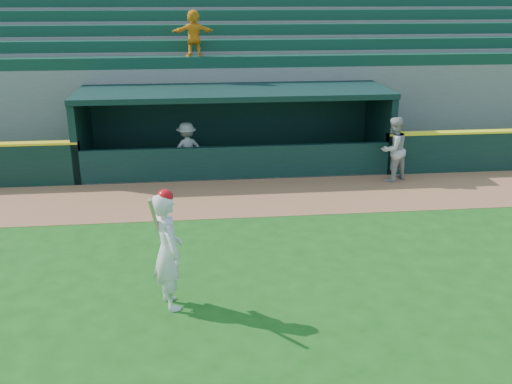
# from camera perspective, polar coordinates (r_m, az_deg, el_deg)

# --- Properties ---
(ground) EXTENTS (120.00, 120.00, 0.00)m
(ground) POSITION_cam_1_polar(r_m,az_deg,el_deg) (10.90, 0.92, -9.26)
(ground) COLOR #174C13
(ground) RESTS_ON ground
(warning_track) EXTENTS (40.00, 3.00, 0.01)m
(warning_track) POSITION_cam_1_polar(r_m,az_deg,el_deg) (15.36, -1.33, -0.51)
(warning_track) COLOR #905C39
(warning_track) RESTS_ON ground
(dugout_player_front) EXTENTS (1.15, 1.07, 1.88)m
(dugout_player_front) POSITION_cam_1_polar(r_m,az_deg,el_deg) (16.94, 13.55, 4.17)
(dugout_player_front) COLOR #ABABA5
(dugout_player_front) RESTS_ON ground
(dugout_player_inside) EXTENTS (1.18, 0.90, 1.62)m
(dugout_player_inside) POSITION_cam_1_polar(r_m,az_deg,el_deg) (17.11, -6.91, 4.27)
(dugout_player_inside) COLOR #999994
(dugout_player_inside) RESTS_ON ground
(dugout) EXTENTS (9.40, 2.80, 2.46)m
(dugout) POSITION_cam_1_polar(r_m,az_deg,el_deg) (17.96, -2.22, 6.91)
(dugout) COLOR slate
(dugout) RESTS_ON ground
(stands) EXTENTS (34.50, 6.26, 7.56)m
(stands) POSITION_cam_1_polar(r_m,az_deg,el_deg) (22.28, -3.17, 12.03)
(stands) COLOR slate
(stands) RESTS_ON ground
(batter_at_plate) EXTENTS (0.73, 0.93, 2.18)m
(batter_at_plate) POSITION_cam_1_polar(r_m,az_deg,el_deg) (9.88, -8.81, -5.71)
(batter_at_plate) COLOR silver
(batter_at_plate) RESTS_ON ground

